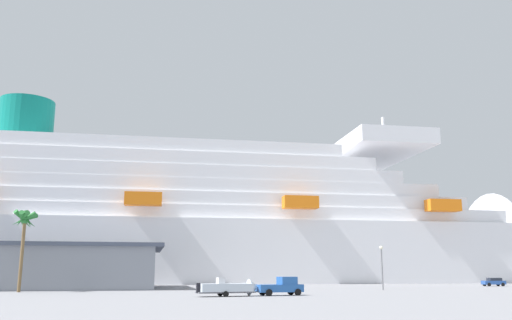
{
  "coord_description": "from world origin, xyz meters",
  "views": [
    {
      "loc": [
        -14.55,
        -76.01,
        2.86
      ],
      "look_at": [
        3.39,
        26.17,
        24.33
      ],
      "focal_mm": 37.77,
      "sensor_mm": 36.0,
      "label": 1
    }
  ],
  "objects_px": {
    "palm_tree": "(25,224)",
    "street_lamp": "(382,260)",
    "parked_car_blue_suv": "(494,282)",
    "small_boat_on_trailer": "(232,288)",
    "pickup_truck": "(281,287)",
    "cruise_ship": "(155,227)"
  },
  "relations": [
    {
      "from": "small_boat_on_trailer",
      "to": "palm_tree",
      "type": "relative_size",
      "value": 0.74
    },
    {
      "from": "small_boat_on_trailer",
      "to": "parked_car_blue_suv",
      "type": "height_order",
      "value": "small_boat_on_trailer"
    },
    {
      "from": "cruise_ship",
      "to": "small_boat_on_trailer",
      "type": "distance_m",
      "value": 75.86
    },
    {
      "from": "street_lamp",
      "to": "small_boat_on_trailer",
      "type": "bearing_deg",
      "value": -146.21
    },
    {
      "from": "pickup_truck",
      "to": "parked_car_blue_suv",
      "type": "height_order",
      "value": "pickup_truck"
    },
    {
      "from": "small_boat_on_trailer",
      "to": "street_lamp",
      "type": "xyz_separation_m",
      "value": [
        25.92,
        17.35,
        3.56
      ]
    },
    {
      "from": "cruise_ship",
      "to": "small_boat_on_trailer",
      "type": "height_order",
      "value": "cruise_ship"
    },
    {
      "from": "palm_tree",
      "to": "small_boat_on_trailer",
      "type": "bearing_deg",
      "value": -32.46
    },
    {
      "from": "parked_car_blue_suv",
      "to": "cruise_ship",
      "type": "bearing_deg",
      "value": 148.58
    },
    {
      "from": "pickup_truck",
      "to": "small_boat_on_trailer",
      "type": "relative_size",
      "value": 0.69
    },
    {
      "from": "palm_tree",
      "to": "street_lamp",
      "type": "height_order",
      "value": "palm_tree"
    },
    {
      "from": "cruise_ship",
      "to": "palm_tree",
      "type": "distance_m",
      "value": 59.48
    },
    {
      "from": "street_lamp",
      "to": "parked_car_blue_suv",
      "type": "height_order",
      "value": "street_lamp"
    },
    {
      "from": "pickup_truck",
      "to": "parked_car_blue_suv",
      "type": "distance_m",
      "value": 59.47
    },
    {
      "from": "palm_tree",
      "to": "street_lamp",
      "type": "xyz_separation_m",
      "value": [
        53.39,
        -0.13,
        -4.91
      ]
    },
    {
      "from": "pickup_truck",
      "to": "palm_tree",
      "type": "relative_size",
      "value": 0.51
    },
    {
      "from": "pickup_truck",
      "to": "small_boat_on_trailer",
      "type": "xyz_separation_m",
      "value": [
        -6.18,
        -1.25,
        -0.09
      ]
    },
    {
      "from": "palm_tree",
      "to": "parked_car_blue_suv",
      "type": "distance_m",
      "value": 85.36
    },
    {
      "from": "small_boat_on_trailer",
      "to": "palm_tree",
      "type": "distance_m",
      "value": 33.64
    },
    {
      "from": "pickup_truck",
      "to": "street_lamp",
      "type": "distance_m",
      "value": 25.71
    },
    {
      "from": "palm_tree",
      "to": "pickup_truck",
      "type": "bearing_deg",
      "value": -25.74
    },
    {
      "from": "small_boat_on_trailer",
      "to": "palm_tree",
      "type": "bearing_deg",
      "value": 147.54
    }
  ]
}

